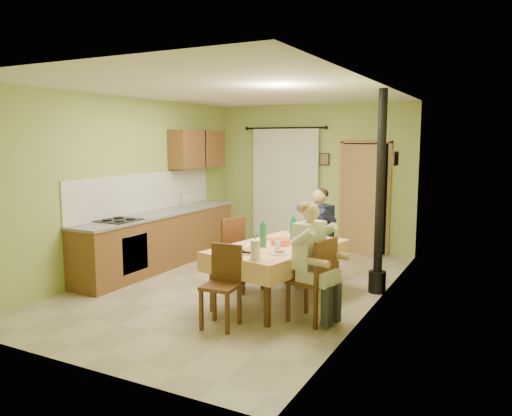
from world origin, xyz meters
The scene contains 17 objects.
floor centered at (0.00, 0.00, 0.00)m, with size 4.00×6.00×0.01m, color tan.
room_shell centered at (0.00, 0.00, 1.82)m, with size 4.04×6.04×2.82m.
kitchen_run centered at (-1.71, 0.40, 0.48)m, with size 0.64×3.64×1.56m.
upper_cabinets centered at (-1.82, 1.70, 1.95)m, with size 0.35×1.40×0.70m, color brown.
curtain centered at (-0.55, 2.90, 1.26)m, with size 1.70×0.07×2.22m.
doorway centered at (1.03, 2.89, 1.05)m, with size 0.96×0.40×2.15m.
dining_table centered at (0.84, -0.42, 0.38)m, with size 1.44×2.03×0.76m.
tableware centered at (0.84, -0.53, 0.83)m, with size 0.73×1.66×0.33m.
chair_far centered at (0.98, 0.65, 0.29)m, with size 0.51×0.51×0.94m.
chair_near centered at (0.65, -1.52, 0.29)m, with size 0.41×0.41×0.94m.
chair_right centered at (1.50, -0.88, 0.29)m, with size 0.52×0.52×1.00m.
chair_left centered at (0.15, -0.13, 0.29)m, with size 0.56×0.56×1.01m.
man_far centered at (0.99, 0.66, 0.88)m, with size 0.65×0.61×1.39m.
man_right centered at (1.48, -0.88, 0.88)m, with size 0.54×0.63×1.39m.
stove_flue centered at (1.90, 0.60, 1.02)m, with size 0.24×0.24×2.80m.
picture_back centered at (0.25, 2.97, 1.75)m, with size 0.19×0.03×0.23m, color black.
picture_right centered at (1.97, 1.20, 1.85)m, with size 0.03×0.31×0.21m, color brown.
Camera 1 is at (3.51, -6.19, 2.12)m, focal length 35.00 mm.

